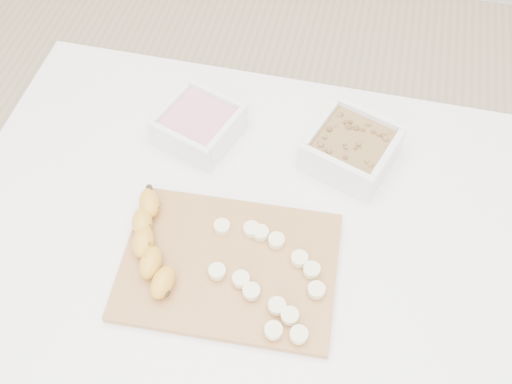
% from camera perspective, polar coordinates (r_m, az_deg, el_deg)
% --- Properties ---
extents(ground, '(3.50, 3.50, 0.00)m').
position_cam_1_polar(ground, '(1.63, -0.25, -17.12)').
color(ground, '#C6AD89').
rests_on(ground, ground).
extents(table, '(1.00, 0.70, 0.75)m').
position_cam_1_polar(table, '(1.02, -0.38, -6.28)').
color(table, white).
rests_on(table, ground).
extents(bowl_yogurt, '(0.16, 0.16, 0.06)m').
position_cam_1_polar(bowl_yogurt, '(1.03, -5.72, 6.71)').
color(bowl_yogurt, white).
rests_on(bowl_yogurt, table).
extents(bowl_granola, '(0.18, 0.18, 0.06)m').
position_cam_1_polar(bowl_granola, '(1.00, 9.52, 4.38)').
color(bowl_granola, white).
rests_on(bowl_granola, table).
extents(cutting_board, '(0.35, 0.26, 0.01)m').
position_cam_1_polar(cutting_board, '(0.90, -2.71, -7.40)').
color(cutting_board, '#B37F43').
rests_on(cutting_board, table).
extents(banana, '(0.10, 0.20, 0.03)m').
position_cam_1_polar(banana, '(0.90, -10.36, -5.16)').
color(banana, gold).
rests_on(banana, cutting_board).
extents(banana_slices, '(0.19, 0.18, 0.02)m').
position_cam_1_polar(banana_slices, '(0.87, 1.41, -8.35)').
color(banana_slices, '#F2E9B6').
rests_on(banana_slices, cutting_board).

